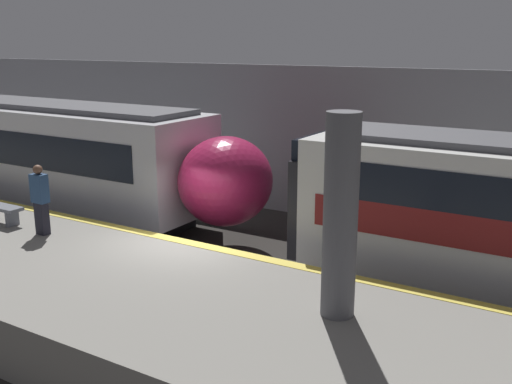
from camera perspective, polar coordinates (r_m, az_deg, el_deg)
name	(u,v)px	position (r m, az deg, el deg)	size (l,w,h in m)	color
ground_plane	(188,285)	(13.94, -6.53, -8.77)	(120.00, 120.00, 0.00)	#282623
platform	(112,300)	(12.11, -13.56, -9.95)	(40.00, 4.73, 1.10)	gray
station_rear_barrier	(315,143)	(18.65, 5.63, 4.66)	(50.00, 0.15, 4.68)	gray
support_pillar_near	(340,217)	(9.46, 8.04, -2.37)	(0.55, 0.55, 3.30)	#56565B
person_waiting	(40,198)	(14.44, -19.86, -0.56)	(0.38, 0.24, 1.63)	black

